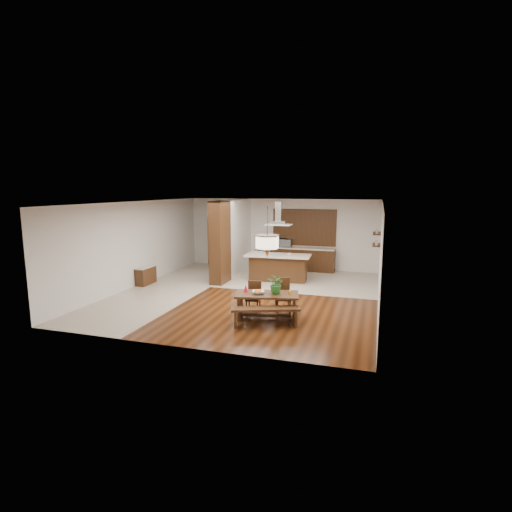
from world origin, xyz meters
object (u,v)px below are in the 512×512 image
(fruit_bowl, at_px, (258,292))
(kitchen_island, at_px, (278,267))
(hallway_console, at_px, (146,276))
(microwave, at_px, (284,243))
(dining_bench, at_px, (265,317))
(island_cup, at_px, (289,254))
(pendant_lantern, at_px, (267,232))
(foliage_plant, at_px, (277,284))
(range_hood, at_px, (279,213))
(dining_table, at_px, (267,300))
(dining_chair_right, at_px, (283,296))
(dining_chair_left, at_px, (253,297))

(fruit_bowl, height_order, kitchen_island, kitchen_island)
(hallway_console, relative_size, microwave, 1.50)
(dining_bench, bearing_deg, island_cup, 95.63)
(dining_bench, relative_size, kitchen_island, 0.70)
(pendant_lantern, distance_m, foliage_plant, 1.35)
(hallway_console, relative_size, island_cup, 7.93)
(fruit_bowl, bearing_deg, range_hood, 97.32)
(hallway_console, height_order, fruit_bowl, fruit_bowl)
(dining_bench, height_order, microwave, microwave)
(range_hood, relative_size, island_cup, 8.11)
(hallway_console, height_order, pendant_lantern, pendant_lantern)
(hallway_console, relative_size, foliage_plant, 1.76)
(range_hood, bearing_deg, hallway_console, -155.57)
(dining_table, xyz_separation_m, dining_chair_right, (0.29, 0.56, -0.02))
(hallway_console, distance_m, dining_table, 5.58)
(island_cup, bearing_deg, kitchen_island, 165.12)
(dining_bench, distance_m, microwave, 7.09)
(hallway_console, distance_m, dining_chair_right, 5.65)
(kitchen_island, height_order, microwave, microwave)
(dining_bench, distance_m, pendant_lantern, 2.09)
(dining_chair_right, xyz_separation_m, fruit_bowl, (-0.50, -0.64, 0.23))
(dining_chair_right, height_order, microwave, microwave)
(dining_chair_left, relative_size, foliage_plant, 1.69)
(dining_chair_right, height_order, island_cup, island_cup)
(kitchen_island, distance_m, range_hood, 1.97)
(pendant_lantern, height_order, kitchen_island, pendant_lantern)
(dining_bench, relative_size, foliage_plant, 3.34)
(dining_bench, distance_m, kitchen_island, 4.94)
(kitchen_island, bearing_deg, island_cup, -18.37)
(dining_bench, height_order, fruit_bowl, fruit_bowl)
(pendant_lantern, bearing_deg, kitchen_island, 100.18)
(pendant_lantern, height_order, island_cup, pendant_lantern)
(pendant_lantern, distance_m, fruit_bowl, 1.55)
(fruit_bowl, bearing_deg, foliage_plant, 19.51)
(dining_chair_right, distance_m, kitchen_island, 3.87)
(hallway_console, bearing_deg, dining_table, -24.78)
(hallway_console, height_order, dining_table, dining_table)
(dining_chair_left, bearing_deg, range_hood, 90.07)
(hallway_console, distance_m, kitchen_island, 4.72)
(island_cup, bearing_deg, hallway_console, -158.74)
(hallway_console, height_order, dining_chair_left, dining_chair_left)
(microwave, bearing_deg, dining_chair_left, -88.67)
(dining_chair_right, height_order, fruit_bowl, dining_chair_right)
(hallway_console, distance_m, fruit_bowl, 5.44)
(dining_chair_left, distance_m, dining_chair_right, 0.81)
(dining_table, height_order, foliage_plant, foliage_plant)
(range_hood, bearing_deg, dining_chair_right, -74.11)
(foliage_plant, distance_m, fruit_bowl, 0.51)
(dining_chair_left, xyz_separation_m, kitchen_island, (-0.27, 3.89, 0.07))
(dining_chair_left, distance_m, microwave, 6.03)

